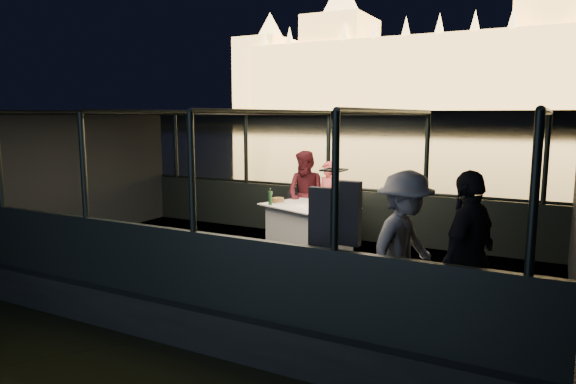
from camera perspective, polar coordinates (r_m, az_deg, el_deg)
The scene contains 27 objects.
river_water at distance 86.84m, azimuth 25.45°, elevation 5.92°, with size 500.00×500.00×0.00m, color black.
boat_hull at distance 8.17m, azimuth -1.33°, elevation -11.19°, with size 8.60×4.40×1.00m, color black.
boat_deck at distance 8.02m, azimuth -1.34°, elevation -7.96°, with size 8.00×4.00×0.04m, color black.
gunwale_port at distance 9.66m, azimuth 4.43°, elevation -2.27°, with size 8.00×0.08×0.90m, color black.
gunwale_starboard at distance 6.29m, azimuth -10.36°, elevation -8.31°, with size 8.00×0.08×0.90m, color black.
cabin_glass_port at distance 9.51m, azimuth 4.51°, elevation 4.55°, with size 8.00×0.02×1.40m, color #99B2B2, non-canonical shape.
cabin_glass_starboard at distance 6.06m, azimuth -10.65°, elevation 2.15°, with size 8.00×0.02×1.40m, color #99B2B2, non-canonical shape.
cabin_roof_glass at distance 7.69m, azimuth -1.41°, elevation 8.85°, with size 8.00×4.00×0.02m, color #99B2B2, non-canonical shape.
end_wall_fore at distance 10.32m, azimuth -21.18°, elevation 1.80°, with size 0.02×4.00×2.30m, color black, non-canonical shape.
canopy_ribs at distance 7.77m, azimuth -1.38°, elevation 0.34°, with size 8.00×4.00×2.30m, color black, non-canonical shape.
embankment at distance 216.76m, azimuth 27.03°, elevation 7.17°, with size 400.00×140.00×6.00m, color #423D33.
parliament_building at distance 183.64m, azimuth 27.44°, elevation 15.84°, with size 220.00×32.00×60.00m, color #F2D18C, non-canonical shape.
dining_table_central at distance 8.63m, azimuth 2.30°, elevation -4.00°, with size 1.45×1.05×0.77m, color white.
chair_port_left at distance 9.38m, azimuth 0.64°, elevation -2.57°, with size 0.39×0.39×0.84m, color black.
chair_port_right at distance 8.96m, azimuth 4.48°, elevation -3.13°, with size 0.46×0.46×0.98m, color black.
coat_stand at distance 5.75m, azimuth 5.01°, elevation -5.17°, with size 0.48×0.38×1.72m, color black, non-canonical shape.
person_woman_coral at distance 9.19m, azimuth 4.45°, elevation -0.93°, with size 0.52×0.35×1.45m, color #D24C52.
person_man_maroon at distance 9.37m, azimuth 2.07°, elevation -0.73°, with size 0.78×0.60×1.62m, color #3D1118.
passenger_stripe at distance 5.65m, azimuth 12.80°, elevation -6.11°, with size 1.09×0.62×1.69m, color white.
passenger_dark at distance 5.50m, azimuth 19.39°, elevation -6.80°, with size 1.02×0.43×1.73m, color black.
wine_bottle at distance 8.59m, azimuth -2.00°, elevation -0.45°, with size 0.06×0.06×0.28m, color #153B1D.
bread_basket at distance 8.84m, azimuth -1.13°, elevation -0.92°, with size 0.21×0.21×0.08m, color brown.
amber_candle at distance 8.48m, azimuth 2.45°, elevation -1.34°, with size 0.05×0.05×0.07m, color yellow.
plate_near at distance 8.28m, azimuth 3.18°, elevation -1.80°, with size 0.25×0.25×0.02m, color white.
plate_far at distance 8.78m, azimuth -0.61°, elevation -1.19°, with size 0.23×0.23×0.01m, color silver.
wine_glass_white at distance 8.62m, azimuth -1.94°, elevation -0.80°, with size 0.07×0.07×0.21m, color white, non-canonical shape.
wine_glass_red at distance 8.50m, azimuth 3.09°, elevation -0.93°, with size 0.06×0.06×0.18m, color silver, non-canonical shape.
Camera 1 is at (3.75, -6.72, 2.76)m, focal length 32.00 mm.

